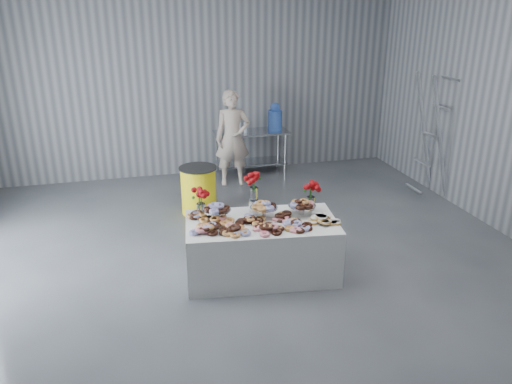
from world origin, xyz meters
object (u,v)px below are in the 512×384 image
person (233,138)px  water_jug (275,118)px  stepladder (432,135)px  display_table (261,248)px  prep_table (251,145)px  trash_barrel (199,190)px

person → water_jug: bearing=31.2°
person → stepladder: stepladder is taller
display_table → person: 3.53m
prep_table → stepladder: (2.82, -1.94, 0.50)m
water_jug → trash_barrel: size_ratio=0.69×
trash_barrel → person: bearing=55.6°
display_table → prep_table: size_ratio=1.27×
water_jug → person: size_ratio=0.30×
prep_table → display_table: bearing=-102.1°
trash_barrel → stepladder: (4.15, -0.21, 0.72)m
water_jug → stepladder: (2.32, -1.94, -0.03)m
person → stepladder: size_ratio=0.81×
prep_table → person: bearing=-135.2°
display_table → person: (0.37, 3.47, 0.54)m
prep_table → trash_barrel: bearing=-127.7°
prep_table → person: person is taller
display_table → water_jug: size_ratio=3.43×
display_table → stepladder: (3.67, 2.01, 0.74)m
display_table → person: bearing=83.9°
display_table → prep_table: prep_table is taller
prep_table → trash_barrel: (-1.33, -1.72, -0.22)m
stepladder → trash_barrel: bearing=177.1°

